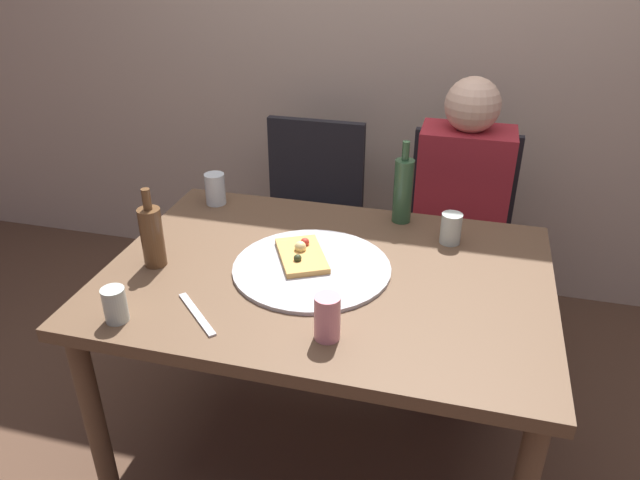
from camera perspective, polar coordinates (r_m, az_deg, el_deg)
ground_plane at (r=2.29m, az=0.54°, el=-19.36°), size 8.00×8.00×0.00m
back_wall at (r=2.86m, az=7.60°, el=20.33°), size 6.00×0.10×2.60m
dining_table at (r=1.85m, az=0.63°, el=-5.28°), size 1.31×0.93×0.76m
pizza_tray at (r=1.80m, az=-0.81°, el=-2.70°), size 0.47×0.47×0.01m
pizza_slice_last at (r=1.84m, az=-1.75°, el=-1.37°), size 0.22×0.26×0.05m
wine_bottle at (r=1.86m, az=-15.59°, el=0.41°), size 0.07×0.07×0.25m
beer_bottle at (r=2.06m, az=7.85°, el=4.74°), size 0.06×0.06×0.29m
tumbler_near at (r=2.23m, az=-9.88°, el=4.78°), size 0.07×0.07×0.11m
tumbler_far at (r=1.98m, az=12.27°, el=1.08°), size 0.07×0.07×0.10m
wine_glass at (r=1.66m, az=-18.80°, el=-5.82°), size 0.06×0.06×0.10m
soda_can at (r=1.50m, az=0.69°, el=-7.33°), size 0.07×0.07×0.12m
table_knife at (r=1.65m, az=-11.57°, el=-6.86°), size 0.17×0.17×0.01m
chair_left at (r=2.72m, az=-1.02°, el=2.72°), size 0.44×0.44×0.90m
chair_right at (r=2.63m, az=12.87°, el=1.07°), size 0.44×0.44×0.90m
guest_in_sweater at (r=2.44m, az=12.99°, el=2.15°), size 0.36×0.56×1.17m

